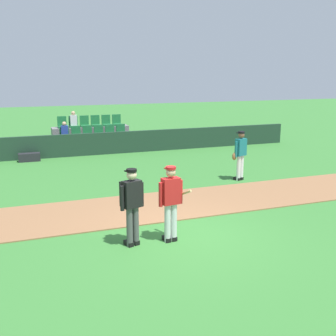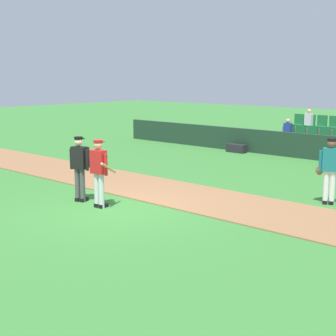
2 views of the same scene
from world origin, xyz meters
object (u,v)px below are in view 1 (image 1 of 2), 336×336
object	(u,v)px
runner_teal_jersey	(240,154)
batter_red_jersey	(171,201)
umpire_home_plate	(132,203)
equipment_bag	(29,157)

from	to	relation	value
runner_teal_jersey	batter_red_jersey	bearing A→B (deg)	-134.60
batter_red_jersey	umpire_home_plate	world-z (taller)	same
batter_red_jersey	equipment_bag	bearing A→B (deg)	105.12
batter_red_jersey	runner_teal_jersey	xyz separation A→B (m)	(4.21, 4.27, -0.01)
umpire_home_plate	runner_teal_jersey	distance (m)	6.59
umpire_home_plate	runner_teal_jersey	xyz separation A→B (m)	(5.09, 4.18, -0.04)
batter_red_jersey	equipment_bag	world-z (taller)	batter_red_jersey
batter_red_jersey	umpire_home_plate	size ratio (longest dim) A/B	1.00
batter_red_jersey	runner_teal_jersey	distance (m)	5.99
umpire_home_plate	equipment_bag	size ratio (longest dim) A/B	1.96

